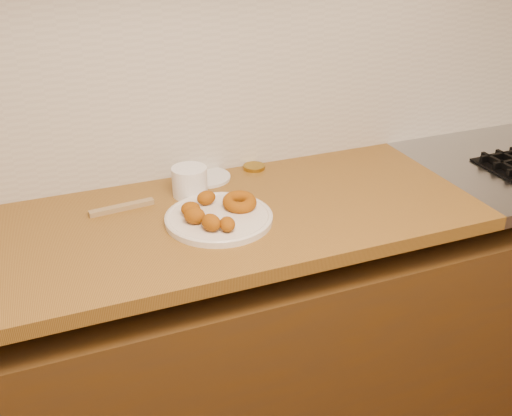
% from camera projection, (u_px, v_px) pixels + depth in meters
% --- Properties ---
extents(wall_back, '(4.00, 0.02, 2.70)m').
position_uv_depth(wall_back, '(254.00, 22.00, 1.78)').
color(wall_back, '#BCAC91').
rests_on(wall_back, ground).
extents(base_cabinet, '(3.60, 0.60, 0.77)m').
position_uv_depth(base_cabinet, '(289.00, 340.00, 1.96)').
color(base_cabinet, '#4C2D0D').
rests_on(base_cabinet, floor).
extents(butcher_block, '(2.30, 0.62, 0.04)m').
position_uv_depth(butcher_block, '(62.00, 250.00, 1.52)').
color(butcher_block, brown).
rests_on(butcher_block, base_cabinet).
extents(backsplash, '(3.60, 0.02, 0.60)m').
position_uv_depth(backsplash, '(255.00, 73.00, 1.84)').
color(backsplash, beige).
rests_on(backsplash, wall_back).
extents(donut_plate, '(0.29, 0.29, 0.02)m').
position_uv_depth(donut_plate, '(219.00, 218.00, 1.61)').
color(donut_plate, silver).
rests_on(donut_plate, butcher_block).
extents(ring_donut, '(0.11, 0.12, 0.04)m').
position_uv_depth(ring_donut, '(239.00, 202.00, 1.65)').
color(ring_donut, '#99540C').
rests_on(ring_donut, donut_plate).
extents(fried_dough_chunks, '(0.13, 0.21, 0.05)m').
position_uv_depth(fried_dough_chunks, '(204.00, 214.00, 1.58)').
color(fried_dough_chunks, '#99540C').
rests_on(fried_dough_chunks, donut_plate).
extents(plastic_tub, '(0.12, 0.12, 0.09)m').
position_uv_depth(plastic_tub, '(190.00, 181.00, 1.74)').
color(plastic_tub, white).
rests_on(plastic_tub, butcher_block).
extents(tub_lid, '(0.19, 0.19, 0.01)m').
position_uv_depth(tub_lid, '(206.00, 177.00, 1.86)').
color(tub_lid, silver).
rests_on(tub_lid, butcher_block).
extents(brass_jar_lid, '(0.08, 0.08, 0.01)m').
position_uv_depth(brass_jar_lid, '(254.00, 167.00, 1.93)').
color(brass_jar_lid, '#A38127').
rests_on(brass_jar_lid, butcher_block).
extents(wooden_utensil, '(0.18, 0.04, 0.01)m').
position_uv_depth(wooden_utensil, '(122.00, 207.00, 1.67)').
color(wooden_utensil, '#92774C').
rests_on(wooden_utensil, butcher_block).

